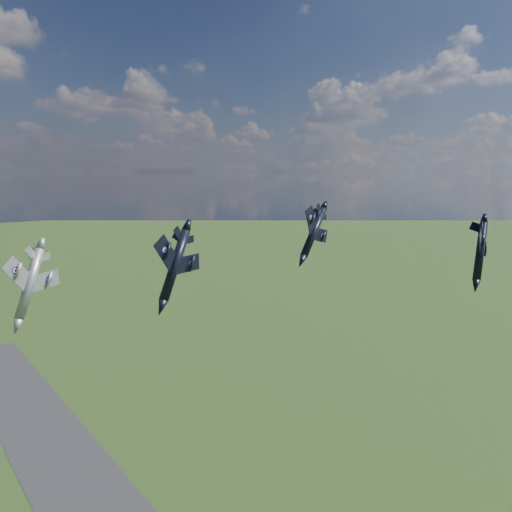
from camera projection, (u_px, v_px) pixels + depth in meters
jet_lead_navy at (175, 265)px, 79.18m from camera, size 16.06×18.95×8.29m
jet_right_navy at (480, 251)px, 76.17m from camera, size 13.26×15.11×6.10m
jet_high_navy at (314, 232)px, 97.90m from camera, size 14.57×17.96×9.71m
jet_left_silver at (29, 284)px, 71.88m from camera, size 15.40×17.41×6.91m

